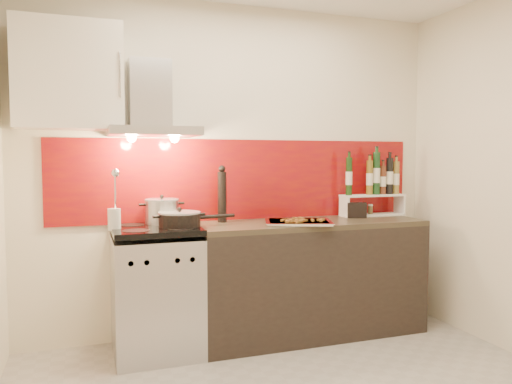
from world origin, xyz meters
name	(u,v)px	position (x,y,z in m)	size (l,w,h in m)	color
back_wall	(238,170)	(0.00, 1.40, 1.30)	(3.40, 0.02, 2.60)	silver
backsplash	(244,180)	(0.05, 1.39, 1.22)	(3.00, 0.02, 0.64)	maroon
range_stove	(157,292)	(-0.70, 1.10, 0.44)	(0.60, 0.60, 0.91)	#B7B7BA
counter	(309,277)	(0.50, 1.10, 0.45)	(1.80, 0.60, 0.90)	black
range_hood	(151,110)	(-0.70, 1.24, 1.74)	(0.62, 0.50, 0.61)	#B7B7BA
upper_cabinet	(69,76)	(-1.25, 1.22, 1.95)	(0.70, 0.35, 0.72)	white
stock_pot	(162,211)	(-0.63, 1.26, 1.00)	(0.25, 0.25, 0.22)	#B7B7BA
saute_pan	(180,219)	(-0.53, 1.06, 0.96)	(0.58, 0.30, 0.14)	black
utensil_jar	(114,212)	(-0.98, 1.09, 1.03)	(0.09, 0.13, 0.42)	silver
pepper_mill	(222,195)	(-0.17, 1.26, 1.11)	(0.07, 0.07, 0.44)	black
step_shelf	(375,188)	(1.18, 1.25, 1.14)	(0.57, 0.15, 0.54)	white
caddy_box	(357,211)	(0.95, 1.16, 0.96)	(0.16, 0.07, 0.13)	black
baking_tray	(298,222)	(0.35, 0.98, 0.92)	(0.59, 0.52, 0.03)	silver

